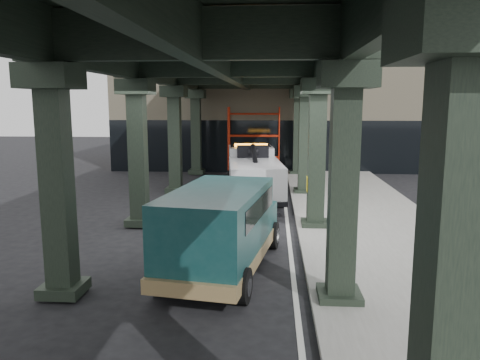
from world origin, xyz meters
The scene contains 8 objects.
ground centered at (0.00, 0.00, 0.00)m, with size 90.00×90.00×0.00m, color black.
sidewalk centered at (4.50, 2.00, 0.07)m, with size 5.00×40.00×0.15m, color gray.
lane_stripe centered at (1.70, 2.00, 0.01)m, with size 0.12×38.00×0.01m, color silver.
viaduct centered at (-0.40, 2.00, 5.46)m, with size 7.40×32.00×6.40m.
building centered at (2.00, 20.00, 4.00)m, with size 22.00×10.00×8.00m, color #C6B793.
scaffolding centered at (0.00, 14.64, 2.11)m, with size 3.08×0.88×4.00m.
tow_truck centered at (0.28, 7.21, 1.19)m, with size 2.83×7.60×2.44m.
towed_van centered at (-0.09, -2.26, 1.17)m, with size 2.87×5.62×2.18m.
Camera 1 is at (1.18, -13.47, 4.20)m, focal length 35.00 mm.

